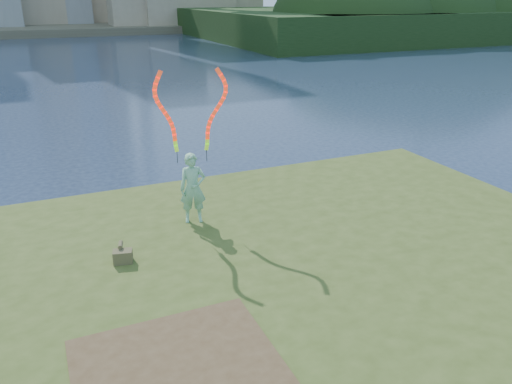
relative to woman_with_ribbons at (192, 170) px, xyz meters
name	(u,v)px	position (x,y,z in m)	size (l,w,h in m)	color
ground	(236,284)	(0.33, -2.11, -2.19)	(320.00, 320.00, 0.00)	#18253E
grassy_knoll	(280,328)	(0.33, -4.40, -1.85)	(20.00, 18.00, 0.80)	#384719
dirt_patch	(180,372)	(-1.87, -5.31, -1.38)	(3.20, 3.00, 0.02)	#47331E
far_shore	(48,26)	(0.33, 92.89, -1.59)	(320.00, 40.00, 1.20)	#4E4839
wooded_hill	(432,32)	(59.90, 57.85, -2.03)	(78.00, 50.00, 63.00)	black
woman_with_ribbons	(192,170)	(0.00, 0.00, 0.00)	(2.08, 0.66, 4.19)	#1A7B4C
canvas_bag	(123,256)	(-2.08, -1.45, -1.23)	(0.46, 0.52, 0.39)	#4E462C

